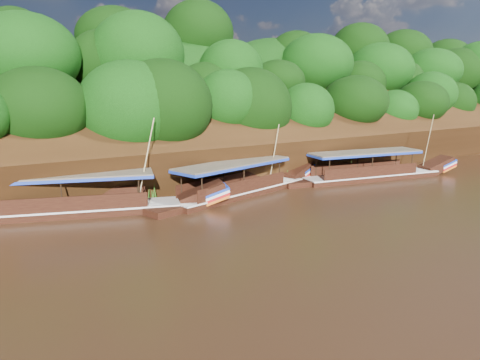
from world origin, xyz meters
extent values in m
plane|color=black|center=(0.00, 0.00, 0.00)|extent=(160.00, 160.00, 0.00)
cube|color=black|center=(0.00, 16.00, 3.50)|extent=(120.00, 16.12, 13.64)
cube|color=black|center=(0.00, 26.00, 0.00)|extent=(120.00, 24.00, 12.00)
ellipsoid|color=#123E0A|center=(-6.00, 15.00, 3.50)|extent=(18.00, 8.00, 6.40)
ellipsoid|color=#123E0A|center=(0.00, 23.00, 9.20)|extent=(24.00, 11.00, 8.40)
ellipsoid|color=#123E0A|center=(24.00, 14.50, 3.40)|extent=(18.00, 8.00, 6.00)
ellipsoid|color=#123E0A|center=(34.00, 22.00, 8.80)|extent=(22.00, 10.00, 8.00)
cube|color=black|center=(13.07, 6.33, 0.00)|extent=(13.70, 4.73, 0.95)
cube|color=silver|center=(13.07, 6.33, 0.45)|extent=(13.71, 4.80, 0.11)
cube|color=black|center=(20.54, 4.95, 0.74)|extent=(3.45, 2.29, 1.84)
cube|color=#1936A5|center=(21.37, 4.80, 1.05)|extent=(1.96, 2.08, 0.68)
cube|color=red|center=(21.37, 4.80, 0.70)|extent=(1.96, 2.08, 0.68)
cube|color=brown|center=(12.24, 6.48, 2.54)|extent=(10.88, 4.54, 0.13)
cube|color=#1936A5|center=(12.24, 6.48, 2.41)|extent=(10.88, 4.54, 0.19)
cylinder|color=tan|center=(18.68, 4.76, 3.23)|extent=(1.29, 1.67, 5.16)
cube|color=black|center=(-0.28, 7.59, 0.00)|extent=(13.19, 5.52, 0.98)
cube|color=silver|center=(-0.28, 7.59, 0.47)|extent=(13.21, 5.59, 0.11)
cube|color=black|center=(6.80, 9.40, 0.76)|extent=(3.43, 2.50, 1.83)
cube|color=#1936A5|center=(7.59, 9.60, 1.08)|extent=(2.01, 2.20, 0.67)
cube|color=red|center=(7.59, 9.60, 0.72)|extent=(2.01, 2.20, 0.67)
cube|color=brown|center=(-1.07, 7.39, 2.61)|extent=(10.55, 5.17, 0.13)
cube|color=#1936A5|center=(-1.07, 7.39, 2.48)|extent=(10.55, 5.17, 0.20)
cylinder|color=tan|center=(3.03, 7.76, 2.93)|extent=(0.72, 0.48, 4.85)
cube|color=black|center=(-12.25, 8.80, 0.00)|extent=(14.68, 6.93, 1.00)
cube|color=silver|center=(-12.25, 8.80, 0.48)|extent=(14.70, 7.00, 0.11)
cube|color=black|center=(-4.42, 6.21, 0.78)|extent=(3.85, 2.82, 1.97)
cube|color=#1936A5|center=(-3.55, 5.92, 1.11)|extent=(2.31, 2.37, 0.74)
cube|color=red|center=(-3.55, 5.92, 0.73)|extent=(2.31, 2.37, 0.74)
cube|color=brown|center=(-13.12, 9.09, 2.68)|extent=(11.78, 6.27, 0.13)
cube|color=#1936A5|center=(-13.12, 9.09, 2.54)|extent=(11.78, 6.27, 0.20)
cylinder|color=tan|center=(-8.10, 7.19, 3.46)|extent=(1.89, 1.14, 5.59)
cone|color=#2A5B16|center=(-13.48, 9.79, 0.87)|extent=(1.50, 1.50, 1.74)
cone|color=#2A5B16|center=(-7.04, 9.39, 0.67)|extent=(1.50, 1.50, 1.33)
cone|color=#2A5B16|center=(0.80, 9.72, 0.84)|extent=(1.50, 1.50, 1.67)
cone|color=#2A5B16|center=(6.23, 9.70, 0.90)|extent=(1.50, 1.50, 1.80)
cone|color=#2A5B16|center=(13.02, 9.45, 0.89)|extent=(1.50, 1.50, 1.79)
cone|color=#2A5B16|center=(19.73, 9.98, 0.83)|extent=(1.50, 1.50, 1.66)
camera|label=1|loc=(-19.52, -22.15, 8.48)|focal=35.00mm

